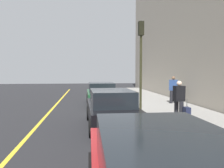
% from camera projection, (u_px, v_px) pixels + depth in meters
% --- Properties ---
extents(ground_plane, '(56.00, 56.00, 0.00)m').
position_uv_depth(ground_plane, '(104.00, 106.00, 14.80)').
color(ground_plane, black).
extents(sidewalk, '(28.00, 4.60, 0.15)m').
position_uv_depth(sidewalk, '(153.00, 104.00, 15.18)').
color(sidewalk, gray).
rests_on(sidewalk, ground).
extents(lane_stripe_centre, '(28.00, 0.14, 0.01)m').
position_uv_depth(lane_stripe_centre, '(54.00, 107.00, 14.43)').
color(lane_stripe_centre, gold).
rests_on(lane_stripe_centre, ground).
extents(parked_car_black, '(4.50, 1.96, 1.51)m').
position_uv_depth(parked_car_black, '(111.00, 108.00, 9.12)').
color(parked_car_black, black).
rests_on(parked_car_black, ground).
extents(parked_car_green, '(4.24, 1.92, 1.51)m').
position_uv_depth(parked_car_green, '(101.00, 94.00, 15.10)').
color(parked_car_green, black).
rests_on(parked_car_green, ground).
extents(pedestrian_blue_coat, '(0.56, 0.54, 1.78)m').
position_uv_depth(pedestrian_blue_coat, '(173.00, 89.00, 15.00)').
color(pedestrian_blue_coat, black).
rests_on(pedestrian_blue_coat, sidewalk).
extents(pedestrian_black_coat, '(0.55, 0.50, 1.69)m').
position_uv_depth(pedestrian_black_coat, '(179.00, 99.00, 9.88)').
color(pedestrian_black_coat, black).
rests_on(pedestrian_black_coat, sidewalk).
extents(traffic_light_pole, '(0.35, 0.26, 4.61)m').
position_uv_depth(traffic_light_pole, '(141.00, 52.00, 11.43)').
color(traffic_light_pole, '#2D2D19').
rests_on(traffic_light_pole, sidewalk).
extents(rolling_suitcase, '(0.34, 0.22, 0.97)m').
position_uv_depth(rolling_suitcase, '(187.00, 114.00, 9.46)').
color(rolling_suitcase, '#191E38').
rests_on(rolling_suitcase, sidewalk).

